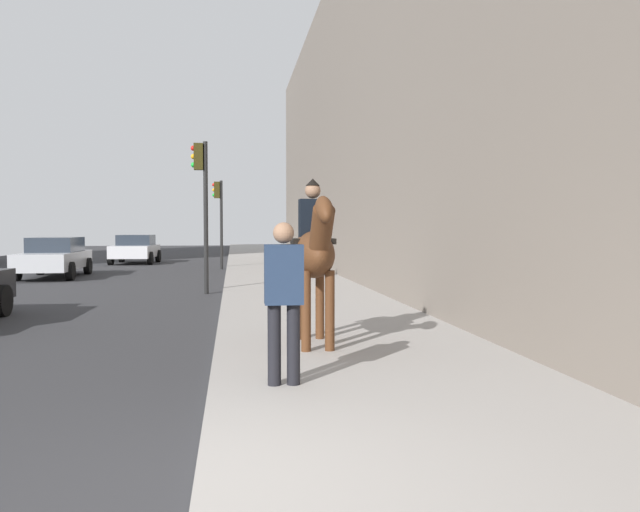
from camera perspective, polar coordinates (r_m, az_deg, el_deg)
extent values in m
cube|color=gray|center=(4.44, 16.12, -19.96)|extent=(120.00, 3.94, 0.12)
ellipsoid|color=#4C2B16|center=(8.46, -0.64, 0.16)|extent=(1.50, 0.57, 0.66)
cylinder|color=#4C2B16|center=(8.11, 0.93, -5.17)|extent=(0.13, 0.13, 1.08)
cylinder|color=#4C2B16|center=(8.06, -1.32, -5.21)|extent=(0.13, 0.13, 1.08)
cylinder|color=#4C2B16|center=(8.99, -0.02, -4.40)|extent=(0.13, 0.13, 1.08)
cylinder|color=#4C2B16|center=(8.95, -2.05, -4.44)|extent=(0.13, 0.13, 1.08)
cylinder|color=#4C2B16|center=(7.69, 0.15, 2.51)|extent=(0.63, 0.28, 0.68)
ellipsoid|color=#4C2B16|center=(7.49, 0.39, 4.42)|extent=(0.63, 0.22, 0.49)
cylinder|color=black|center=(9.17, -1.25, -0.27)|extent=(0.28, 0.10, 0.55)
cube|color=black|center=(8.51, -0.68, 1.40)|extent=(0.44, 0.60, 0.08)
cube|color=black|center=(8.51, -0.68, 3.52)|extent=(0.28, 0.38, 0.55)
sphere|color=#8C664C|center=(8.52, -0.69, 6.18)|extent=(0.22, 0.22, 0.22)
cone|color=black|center=(8.53, -0.69, 6.98)|extent=(0.20, 0.20, 0.10)
cylinder|color=black|center=(6.38, -4.33, -8.33)|extent=(0.14, 0.14, 0.85)
cylinder|color=black|center=(6.40, -2.52, -8.30)|extent=(0.14, 0.14, 0.85)
cube|color=#1E2D47|center=(6.29, -3.44, -1.73)|extent=(0.27, 0.41, 0.62)
sphere|color=#8C664C|center=(6.27, -3.45, 2.19)|extent=(0.22, 0.22, 0.22)
cylinder|color=black|center=(13.61, -27.80, -3.75)|extent=(0.64, 0.23, 0.64)
cube|color=silver|center=(31.71, -17.01, 0.43)|extent=(3.89, 2.02, 0.60)
cube|color=#262D38|center=(31.92, -16.94, 1.45)|extent=(1.85, 1.71, 0.52)
cylinder|color=black|center=(30.39, -15.71, -0.20)|extent=(0.65, 0.25, 0.64)
cylinder|color=black|center=(30.77, -19.13, -0.22)|extent=(0.65, 0.25, 0.64)
cylinder|color=black|center=(32.72, -15.00, 0.00)|extent=(0.65, 0.25, 0.64)
cylinder|color=black|center=(33.07, -18.19, -0.02)|extent=(0.65, 0.25, 0.64)
cube|color=#B7BABF|center=(23.62, -23.75, -0.37)|extent=(4.61, 1.84, 0.60)
cube|color=#262D38|center=(23.87, -23.61, 1.00)|extent=(2.40, 1.57, 0.52)
cylinder|color=black|center=(22.07, -22.46, -1.33)|extent=(0.65, 0.24, 0.64)
cylinder|color=black|center=(22.50, -26.71, -1.33)|extent=(0.65, 0.24, 0.64)
cylinder|color=black|center=(24.83, -21.03, -0.89)|extent=(0.65, 0.24, 0.64)
cylinder|color=black|center=(25.22, -24.85, -0.90)|extent=(0.65, 0.24, 0.64)
cylinder|color=black|center=(16.42, -10.71, 3.52)|extent=(0.12, 0.12, 4.06)
cube|color=#2D280C|center=(16.53, -11.39, 9.17)|extent=(0.20, 0.24, 0.70)
sphere|color=red|center=(16.57, -11.85, 9.92)|extent=(0.14, 0.14, 0.14)
sphere|color=orange|center=(16.54, -11.84, 9.16)|extent=(0.14, 0.14, 0.14)
sphere|color=green|center=(16.52, -11.83, 8.40)|extent=(0.14, 0.14, 0.14)
cylinder|color=black|center=(26.33, -9.27, 2.89)|extent=(0.12, 0.12, 3.81)
cube|color=#2D280C|center=(26.39, -9.69, 6.16)|extent=(0.20, 0.24, 0.70)
sphere|color=red|center=(26.41, -9.98, 6.63)|extent=(0.14, 0.14, 0.14)
sphere|color=orange|center=(26.39, -9.98, 6.15)|extent=(0.14, 0.14, 0.14)
sphere|color=green|center=(26.38, -9.97, 5.68)|extent=(0.14, 0.14, 0.14)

